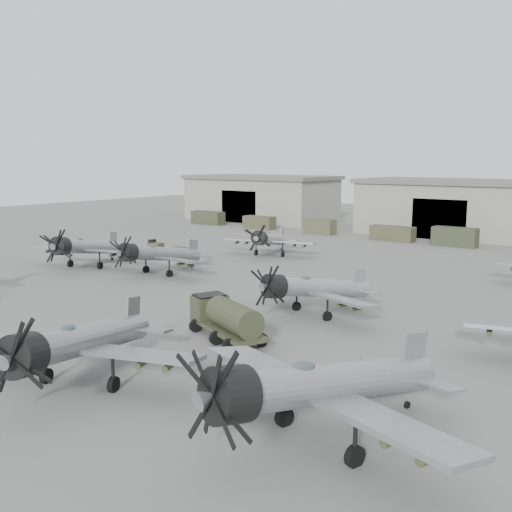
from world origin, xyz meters
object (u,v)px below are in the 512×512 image
Objects in this scene: aircraft_near_1 at (76,343)px; tug_trailer at (164,247)px; aircraft_mid_1 at (156,254)px; aircraft_mid_2 at (310,288)px; ground_crew at (141,253)px; aircraft_near_2 at (315,387)px; aircraft_far_0 at (269,239)px; fuel_tanker at (227,316)px; aircraft_mid_0 at (83,247)px.

tug_trailer is (-29.16, 33.93, -1.88)m from aircraft_near_1.
aircraft_mid_1 is 1.01× the size of aircraft_mid_2.
ground_crew is (-28.90, 8.79, -1.25)m from aircraft_mid_2.
aircraft_near_2 is 1.19× the size of aircraft_mid_1.
aircraft_mid_1 is (-31.61, 20.59, -0.40)m from aircraft_near_2.
aircraft_near_1 is 42.50m from aircraft_far_0.
aircraft_near_2 is 1.22× the size of aircraft_far_0.
aircraft_near_1 is 1.13× the size of aircraft_mid_2.
fuel_tanker reaches higher than tug_trailer.
aircraft_far_0 is at bearing 143.76° from fuel_tanker.
aircraft_mid_0 is 7.52m from ground_crew.
aircraft_far_0 is (2.39, 16.37, -0.07)m from aircraft_mid_1.
aircraft_mid_2 is at bearing -20.92° from aircraft_mid_0.
aircraft_near_2 is 20.02m from aircraft_mid_2.
aircraft_near_2 is at bearing -68.46° from aircraft_far_0.
aircraft_near_2 is at bearing -31.61° from aircraft_mid_1.
aircraft_mid_2 is at bearing 138.38° from aircraft_near_2.
aircraft_mid_1 is 22.92m from fuel_tanker.
aircraft_mid_1 is at bearing 171.13° from fuel_tanker.
aircraft_near_1 is 1.11× the size of aircraft_mid_1.
aircraft_near_1 is 38.73m from ground_crew.
fuel_tanker is at bearing -82.18° from aircraft_mid_2.
aircraft_near_1 is 1.14× the size of aircraft_far_0.
aircraft_mid_1 is 1.03× the size of aircraft_far_0.
aircraft_far_0 reaches higher than fuel_tanker.
aircraft_near_2 is at bearing -38.80° from tug_trailer.
aircraft_mid_0 is 1.74× the size of fuel_tanker.
aircraft_near_2 is 8.09× the size of ground_crew.
fuel_tanker is 37.81m from tug_trailer.
aircraft_mid_0 is at bearing 170.48° from ground_crew.
tug_trailer is at bearing 20.39° from ground_crew.
tug_trailer is at bearing -174.32° from aircraft_far_0.
aircraft_near_1 reaches higher than aircraft_mid_0.
aircraft_near_2 reaches higher than aircraft_near_1.
aircraft_mid_1 is at bearing -123.80° from ground_crew.
aircraft_mid_0 is 13.47m from tug_trailer.
aircraft_mid_0 is 29.97m from aircraft_mid_2.
aircraft_mid_0 reaches higher than aircraft_far_0.
fuel_tanker is at bearing 160.20° from aircraft_near_2.
aircraft_near_1 is 7.57× the size of ground_crew.
aircraft_near_2 is 47.12m from aircraft_far_0.
aircraft_far_0 is at bearing -44.19° from ground_crew.
fuel_tanker is 32.43m from ground_crew.
aircraft_far_0 is at bearing 83.16° from aircraft_mid_1.
aircraft_near_2 reaches higher than tug_trailer.
ground_crew is at bearing 63.85° from aircraft_mid_0.
fuel_tanker is (28.63, -9.71, -0.78)m from aircraft_mid_0.
tug_trailer is 4.14× the size of ground_crew.
aircraft_mid_0 is 1.76× the size of tug_trailer.
aircraft_mid_1 is 1.62× the size of fuel_tanker.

